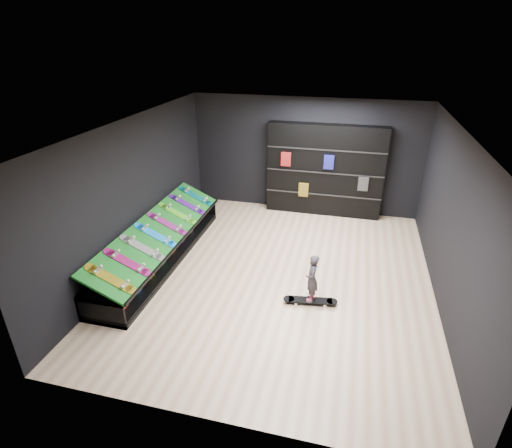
% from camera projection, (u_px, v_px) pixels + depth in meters
% --- Properties ---
extents(floor, '(6.00, 7.00, 0.01)m').
position_uv_depth(floor, '(277.00, 275.00, 8.12)').
color(floor, beige).
rests_on(floor, ground).
extents(ceiling, '(6.00, 7.00, 0.01)m').
position_uv_depth(ceiling, '(282.00, 127.00, 6.80)').
color(ceiling, white).
rests_on(ceiling, ground).
extents(wall_back, '(6.00, 0.02, 3.00)m').
position_uv_depth(wall_back, '(305.00, 156.00, 10.51)').
color(wall_back, black).
rests_on(wall_back, ground).
extents(wall_front, '(6.00, 0.02, 3.00)m').
position_uv_depth(wall_front, '(219.00, 331.00, 4.41)').
color(wall_front, black).
rests_on(wall_front, ground).
extents(wall_left, '(0.02, 7.00, 3.00)m').
position_uv_depth(wall_left, '(135.00, 193.00, 8.11)').
color(wall_left, black).
rests_on(wall_left, ground).
extents(wall_right, '(0.02, 7.00, 3.00)m').
position_uv_depth(wall_right, '(452.00, 224.00, 6.80)').
color(wall_right, black).
rests_on(wall_right, ground).
extents(display_rack, '(0.90, 4.50, 0.50)m').
position_uv_depth(display_rack, '(161.00, 249.00, 8.56)').
color(display_rack, black).
rests_on(display_rack, ground).
extents(turf_ramp, '(0.92, 4.50, 0.46)m').
position_uv_depth(turf_ramp, '(161.00, 230.00, 8.35)').
color(turf_ramp, '#0D5615').
rests_on(turf_ramp, display_rack).
extents(back_shelving, '(2.98, 0.35, 2.39)m').
position_uv_depth(back_shelving, '(325.00, 171.00, 10.36)').
color(back_shelving, black).
rests_on(back_shelving, ground).
extents(floor_skateboard, '(1.00, 0.36, 0.09)m').
position_uv_depth(floor_skateboard, '(310.00, 302.00, 7.25)').
color(floor_skateboard, black).
rests_on(floor_skateboard, ground).
extents(child, '(0.18, 0.23, 0.55)m').
position_uv_depth(child, '(311.00, 287.00, 7.10)').
color(child, black).
rests_on(child, floor_skateboard).
extents(display_board_0, '(0.93, 0.22, 0.50)m').
position_uv_depth(display_board_0, '(111.00, 279.00, 6.68)').
color(display_board_0, yellow).
rests_on(display_board_0, turf_ramp).
extents(display_board_1, '(0.93, 0.22, 0.50)m').
position_uv_depth(display_board_1, '(128.00, 262.00, 7.15)').
color(display_board_1, '#E5198C').
rests_on(display_board_1, turf_ramp).
extents(display_board_2, '(0.93, 0.22, 0.50)m').
position_uv_depth(display_board_2, '(142.00, 248.00, 7.62)').
color(display_board_2, black).
rests_on(display_board_2, turf_ramp).
extents(display_board_3, '(0.93, 0.22, 0.50)m').
position_uv_depth(display_board_3, '(156.00, 235.00, 8.10)').
color(display_board_3, blue).
rests_on(display_board_3, turf_ramp).
extents(display_board_4, '(0.93, 0.22, 0.50)m').
position_uv_depth(display_board_4, '(167.00, 224.00, 8.57)').
color(display_board_4, '#2626BF').
rests_on(display_board_4, turf_ramp).
extents(display_board_5, '(0.93, 0.22, 0.50)m').
position_uv_depth(display_board_5, '(178.00, 214.00, 9.04)').
color(display_board_5, green).
rests_on(display_board_5, turf_ramp).
extents(display_board_6, '(0.93, 0.22, 0.50)m').
position_uv_depth(display_board_6, '(187.00, 204.00, 9.52)').
color(display_board_6, purple).
rests_on(display_board_6, turf_ramp).
extents(display_board_7, '(0.93, 0.22, 0.50)m').
position_uv_depth(display_board_7, '(196.00, 196.00, 9.99)').
color(display_board_7, '#0C8C99').
rests_on(display_board_7, turf_ramp).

